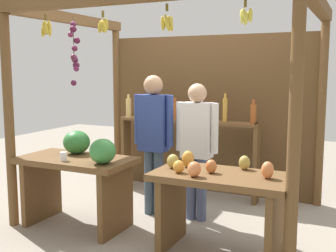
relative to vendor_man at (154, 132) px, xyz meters
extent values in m
plane|color=gray|center=(0.23, 0.11, -0.95)|extent=(12.00, 12.00, 0.00)
cylinder|color=brown|center=(-1.21, -0.93, 0.21)|extent=(0.10, 0.10, 2.33)
cylinder|color=brown|center=(1.66, -0.93, 0.21)|extent=(0.10, 0.10, 2.33)
cylinder|color=brown|center=(-1.21, 1.15, 0.21)|extent=(0.10, 0.10, 2.33)
cylinder|color=brown|center=(1.66, 1.15, 0.21)|extent=(0.10, 0.10, 2.33)
cube|color=brown|center=(-1.21, 0.11, 1.32)|extent=(0.12, 2.18, 0.12)
cube|color=brown|center=(1.66, 0.11, 1.32)|extent=(0.12, 2.18, 0.12)
cube|color=#52381E|center=(0.23, 1.17, 0.10)|extent=(2.87, 0.04, 2.10)
cylinder|color=brown|center=(-0.78, -0.80, 1.21)|extent=(0.02, 0.02, 0.06)
ellipsoid|color=gold|center=(-0.73, -0.80, 1.11)|extent=(0.04, 0.06, 0.14)
ellipsoid|color=gold|center=(-0.75, -0.78, 1.09)|extent=(0.06, 0.06, 0.15)
ellipsoid|color=gold|center=(-0.78, -0.78, 1.11)|extent=(0.08, 0.05, 0.15)
ellipsoid|color=gold|center=(-0.81, -0.79, 1.11)|extent=(0.05, 0.06, 0.15)
ellipsoid|color=gold|center=(-0.80, -0.82, 1.08)|extent=(0.07, 0.08, 0.15)
ellipsoid|color=gold|center=(-0.78, -0.82, 1.10)|extent=(0.06, 0.04, 0.15)
ellipsoid|color=gold|center=(-0.75, -0.83, 1.11)|extent=(0.06, 0.05, 0.15)
cylinder|color=brown|center=(-0.13, -0.76, 1.21)|extent=(0.02, 0.02, 0.06)
ellipsoid|color=gold|center=(-0.10, -0.76, 1.12)|extent=(0.04, 0.06, 0.12)
ellipsoid|color=gold|center=(-0.12, -0.74, 1.12)|extent=(0.06, 0.06, 0.12)
ellipsoid|color=gold|center=(-0.14, -0.73, 1.10)|extent=(0.07, 0.04, 0.12)
ellipsoid|color=gold|center=(-0.17, -0.74, 1.12)|extent=(0.06, 0.08, 0.12)
ellipsoid|color=gold|center=(-0.16, -0.77, 1.09)|extent=(0.05, 0.06, 0.12)
ellipsoid|color=gold|center=(-0.13, -0.78, 1.10)|extent=(0.07, 0.04, 0.12)
ellipsoid|color=gold|center=(-0.10, -0.79, 1.09)|extent=(0.05, 0.05, 0.12)
cylinder|color=brown|center=(0.59, -0.87, 1.21)|extent=(0.02, 0.02, 0.06)
ellipsoid|color=gold|center=(0.62, -0.88, 1.08)|extent=(0.04, 0.08, 0.14)
ellipsoid|color=gold|center=(0.60, -0.84, 1.08)|extent=(0.07, 0.05, 0.14)
ellipsoid|color=gold|center=(0.56, -0.85, 1.09)|extent=(0.07, 0.08, 0.14)
ellipsoid|color=gold|center=(0.56, -0.90, 1.08)|extent=(0.06, 0.07, 0.14)
ellipsoid|color=gold|center=(0.60, -0.91, 1.09)|extent=(0.06, 0.05, 0.14)
cylinder|color=brown|center=(1.23, -0.80, 1.21)|extent=(0.02, 0.02, 0.06)
ellipsoid|color=#D1CC4C|center=(1.27, -0.80, 1.12)|extent=(0.04, 0.07, 0.12)
ellipsoid|color=#D1CC4C|center=(1.24, -0.77, 1.10)|extent=(0.07, 0.04, 0.12)
ellipsoid|color=#D1CC4C|center=(1.21, -0.79, 1.11)|extent=(0.05, 0.05, 0.12)
ellipsoid|color=#D1CC4C|center=(1.21, -0.82, 1.12)|extent=(0.06, 0.06, 0.12)
ellipsoid|color=#D1CC4C|center=(1.24, -0.84, 1.11)|extent=(0.07, 0.05, 0.12)
cylinder|color=#4C422D|center=(-0.63, -0.57, 0.97)|extent=(0.01, 0.01, 0.55)
sphere|color=#511938|center=(-0.64, -0.56, 1.16)|extent=(0.06, 0.06, 0.06)
sphere|color=#47142D|center=(-0.62, -0.58, 1.11)|extent=(0.07, 0.07, 0.07)
sphere|color=#601E42|center=(-0.64, -0.60, 1.05)|extent=(0.06, 0.06, 0.06)
sphere|color=#47142D|center=(-0.60, -0.54, 1.00)|extent=(0.07, 0.07, 0.07)
sphere|color=#511938|center=(-0.60, -0.59, 0.91)|extent=(0.06, 0.06, 0.06)
sphere|color=#601E42|center=(-0.65, -0.54, 0.82)|extent=(0.07, 0.07, 0.07)
sphere|color=#511938|center=(-0.64, -0.54, 0.80)|extent=(0.07, 0.07, 0.07)
sphere|color=#47142D|center=(-0.61, -0.56, 0.74)|extent=(0.07, 0.07, 0.07)
sphere|color=#601E42|center=(-0.60, -0.57, 0.71)|extent=(0.06, 0.06, 0.06)
sphere|color=#511938|center=(-0.63, -0.59, 0.56)|extent=(0.06, 0.06, 0.06)
cube|color=brown|center=(-0.56, -0.67, -0.24)|extent=(1.20, 0.64, 0.06)
cube|color=brown|center=(-1.04, -0.67, -0.61)|extent=(0.06, 0.58, 0.68)
cube|color=brown|center=(-0.08, -0.67, -0.61)|extent=(0.06, 0.58, 0.68)
ellipsoid|color=#38843D|center=(-0.15, -0.79, -0.09)|extent=(0.36, 0.36, 0.25)
ellipsoid|color=#2D7533|center=(-0.68, -0.50, -0.08)|extent=(0.32, 0.32, 0.25)
cylinder|color=white|center=(-0.58, -0.85, -0.16)|extent=(0.07, 0.07, 0.09)
cube|color=brown|center=(1.02, -0.67, -0.24)|extent=(1.20, 0.64, 0.06)
cube|color=brown|center=(0.53, -0.67, -0.61)|extent=(0.06, 0.58, 0.68)
cube|color=brown|center=(1.50, -0.67, -0.61)|extent=(0.06, 0.58, 0.68)
ellipsoid|color=#CC7038|center=(0.93, -0.69, -0.15)|extent=(0.11, 0.11, 0.12)
ellipsoid|color=#E07F47|center=(1.42, -0.66, -0.14)|extent=(0.12, 0.12, 0.15)
ellipsoid|color=#B79E47|center=(1.16, -0.43, -0.14)|extent=(0.14, 0.14, 0.13)
ellipsoid|color=gold|center=(0.66, -0.80, -0.15)|extent=(0.13, 0.13, 0.11)
ellipsoid|color=gold|center=(0.66, -0.57, -0.13)|extent=(0.13, 0.13, 0.16)
ellipsoid|color=#E07F47|center=(0.84, -0.87, -0.14)|extent=(0.13, 0.13, 0.13)
ellipsoid|color=#B79E47|center=(0.55, -0.67, -0.14)|extent=(0.15, 0.15, 0.13)
cube|color=brown|center=(-0.90, 0.89, -0.45)|extent=(0.05, 0.20, 1.00)
cube|color=brown|center=(0.96, 0.89, -0.45)|extent=(0.05, 0.20, 1.00)
cube|color=brown|center=(0.03, 0.89, 0.03)|extent=(1.86, 0.22, 0.04)
cylinder|color=#D8B266|center=(-0.85, 0.89, 0.18)|extent=(0.08, 0.08, 0.25)
cylinder|color=#D8B266|center=(-0.85, 0.89, 0.33)|extent=(0.03, 0.03, 0.06)
cylinder|color=#338C4C|center=(-0.49, 0.89, 0.20)|extent=(0.07, 0.07, 0.30)
cylinder|color=#338C4C|center=(-0.49, 0.89, 0.37)|extent=(0.03, 0.03, 0.06)
cylinder|color=#994C1E|center=(-0.14, 0.89, 0.16)|extent=(0.08, 0.08, 0.22)
cylinder|color=#994C1E|center=(-0.14, 0.89, 0.30)|extent=(0.04, 0.04, 0.06)
cylinder|color=silver|center=(0.21, 0.89, 0.17)|extent=(0.08, 0.08, 0.25)
cylinder|color=silver|center=(0.21, 0.89, 0.33)|extent=(0.03, 0.03, 0.06)
cylinder|color=gold|center=(0.55, 0.89, 0.20)|extent=(0.06, 0.06, 0.30)
cylinder|color=gold|center=(0.55, 0.89, 0.38)|extent=(0.03, 0.03, 0.06)
cylinder|color=#994C1E|center=(0.91, 0.89, 0.17)|extent=(0.07, 0.07, 0.24)
cylinder|color=#994C1E|center=(0.91, 0.89, 0.31)|extent=(0.03, 0.03, 0.06)
cylinder|color=#3F5162|center=(-0.06, 0.00, -0.58)|extent=(0.11, 0.11, 0.74)
cylinder|color=#3F5162|center=(0.06, 0.00, -0.58)|extent=(0.11, 0.11, 0.74)
cube|color=#2D428C|center=(0.00, 0.00, 0.11)|extent=(0.32, 0.19, 0.63)
cylinder|color=#2D428C|center=(-0.20, 0.00, 0.14)|extent=(0.08, 0.08, 0.57)
cylinder|color=#2D428C|center=(0.20, 0.00, 0.14)|extent=(0.08, 0.08, 0.57)
sphere|color=tan|center=(0.00, 0.00, 0.53)|extent=(0.22, 0.22, 0.22)
cylinder|color=#495478|center=(0.44, 0.05, -0.60)|extent=(0.11, 0.11, 0.71)
cylinder|color=#495478|center=(0.56, 0.05, -0.60)|extent=(0.11, 0.11, 0.71)
cube|color=white|center=(0.50, 0.05, 0.05)|extent=(0.32, 0.19, 0.60)
cylinder|color=white|center=(0.30, 0.05, 0.08)|extent=(0.08, 0.08, 0.54)
cylinder|color=white|center=(0.70, 0.05, 0.08)|extent=(0.08, 0.08, 0.54)
sphere|color=tan|center=(0.50, 0.05, 0.45)|extent=(0.20, 0.20, 0.20)
camera|label=1|loc=(2.11, -4.07, 0.69)|focal=44.31mm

